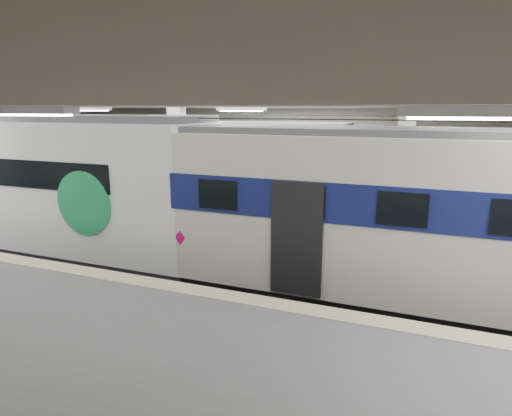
% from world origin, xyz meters
% --- Properties ---
extents(station_hall, '(36.00, 24.00, 5.75)m').
position_xyz_m(station_hall, '(0.00, -1.74, 3.24)').
color(station_hall, black).
rests_on(station_hall, ground).
extents(modern_emu, '(14.94, 3.08, 4.76)m').
position_xyz_m(modern_emu, '(-5.86, -0.00, 2.34)').
color(modern_emu, white).
rests_on(modern_emu, ground).
extents(older_rer, '(13.73, 3.03, 4.52)m').
position_xyz_m(older_rer, '(6.25, 0.00, 2.37)').
color(older_rer, beige).
rests_on(older_rer, ground).
extents(far_train, '(13.90, 3.16, 4.42)m').
position_xyz_m(far_train, '(-4.02, 5.50, 2.29)').
color(far_train, white).
rests_on(far_train, ground).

